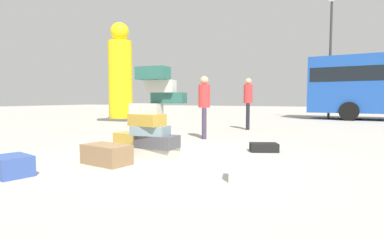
{
  "coord_description": "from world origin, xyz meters",
  "views": [
    {
      "loc": [
        2.49,
        -4.49,
        1.03
      ],
      "look_at": [
        -0.26,
        1.47,
        0.57
      ],
      "focal_mm": 28.21,
      "sensor_mm": 36.0,
      "label": 1
    }
  ],
  "objects_px": {
    "suitcase_black_right_side": "(264,147)",
    "person_bearded_onlooker": "(204,101)",
    "person_tourist_with_camera": "(248,99)",
    "suitcase_navy_behind_tower": "(12,166)",
    "lamp_post": "(331,39)",
    "suitcase_tower": "(155,120)",
    "suitcase_brown_left_side": "(107,154)",
    "suitcase_tan_foreground_far": "(130,140)",
    "yellow_dummy_statue": "(120,77)",
    "suitcase_cream_upright_blue": "(250,170)"
  },
  "relations": [
    {
      "from": "suitcase_tan_foreground_far",
      "to": "lamp_post",
      "type": "xyz_separation_m",
      "value": [
        3.78,
        11.7,
        3.91
      ]
    },
    {
      "from": "suitcase_tower",
      "to": "person_tourist_with_camera",
      "type": "bearing_deg",
      "value": 87.92
    },
    {
      "from": "suitcase_black_right_side",
      "to": "yellow_dummy_statue",
      "type": "height_order",
      "value": "yellow_dummy_statue"
    },
    {
      "from": "suitcase_tower",
      "to": "lamp_post",
      "type": "bearing_deg",
      "value": 78.1
    },
    {
      "from": "suitcase_navy_behind_tower",
      "to": "lamp_post",
      "type": "relative_size",
      "value": 0.08
    },
    {
      "from": "yellow_dummy_statue",
      "to": "lamp_post",
      "type": "distance_m",
      "value": 10.7
    },
    {
      "from": "person_bearded_onlooker",
      "to": "person_tourist_with_camera",
      "type": "distance_m",
      "value": 2.83
    },
    {
      "from": "suitcase_black_right_side",
      "to": "person_tourist_with_camera",
      "type": "relative_size",
      "value": 0.31
    },
    {
      "from": "suitcase_tan_foreground_far",
      "to": "yellow_dummy_statue",
      "type": "relative_size",
      "value": 0.15
    },
    {
      "from": "person_bearded_onlooker",
      "to": "lamp_post",
      "type": "distance_m",
      "value": 10.62
    },
    {
      "from": "suitcase_tan_foreground_far",
      "to": "suitcase_brown_left_side",
      "type": "bearing_deg",
      "value": -56.79
    },
    {
      "from": "suitcase_navy_behind_tower",
      "to": "suitcase_tan_foreground_far",
      "type": "bearing_deg",
      "value": 105.52
    },
    {
      "from": "suitcase_brown_left_side",
      "to": "lamp_post",
      "type": "xyz_separation_m",
      "value": [
        3.1,
        13.26,
        3.91
      ]
    },
    {
      "from": "person_tourist_with_camera",
      "to": "suitcase_black_right_side",
      "type": "bearing_deg",
      "value": 5.38
    },
    {
      "from": "suitcase_navy_behind_tower",
      "to": "person_bearded_onlooker",
      "type": "height_order",
      "value": "person_bearded_onlooker"
    },
    {
      "from": "suitcase_tower",
      "to": "suitcase_navy_behind_tower",
      "type": "height_order",
      "value": "suitcase_tower"
    },
    {
      "from": "suitcase_tan_foreground_far",
      "to": "lamp_post",
      "type": "height_order",
      "value": "lamp_post"
    },
    {
      "from": "suitcase_tan_foreground_far",
      "to": "suitcase_navy_behind_tower",
      "type": "bearing_deg",
      "value": -79.76
    },
    {
      "from": "suitcase_cream_upright_blue",
      "to": "person_tourist_with_camera",
      "type": "xyz_separation_m",
      "value": [
        -1.64,
        6.35,
        0.9
      ]
    },
    {
      "from": "suitcase_tan_foreground_far",
      "to": "person_bearded_onlooker",
      "type": "height_order",
      "value": "person_bearded_onlooker"
    },
    {
      "from": "person_tourist_with_camera",
      "to": "yellow_dummy_statue",
      "type": "bearing_deg",
      "value": -118.7
    },
    {
      "from": "suitcase_tan_foreground_far",
      "to": "suitcase_black_right_side",
      "type": "bearing_deg",
      "value": 22.45
    },
    {
      "from": "suitcase_brown_left_side",
      "to": "lamp_post",
      "type": "height_order",
      "value": "lamp_post"
    },
    {
      "from": "person_bearded_onlooker",
      "to": "yellow_dummy_statue",
      "type": "height_order",
      "value": "yellow_dummy_statue"
    },
    {
      "from": "suitcase_cream_upright_blue",
      "to": "lamp_post",
      "type": "xyz_separation_m",
      "value": [
        0.79,
        13.29,
        3.92
      ]
    },
    {
      "from": "suitcase_cream_upright_blue",
      "to": "suitcase_brown_left_side",
      "type": "bearing_deg",
      "value": 163.91
    },
    {
      "from": "suitcase_brown_left_side",
      "to": "suitcase_navy_behind_tower",
      "type": "bearing_deg",
      "value": -110.33
    },
    {
      "from": "suitcase_tower",
      "to": "person_bearded_onlooker",
      "type": "bearing_deg",
      "value": 94.95
    },
    {
      "from": "suitcase_brown_left_side",
      "to": "person_tourist_with_camera",
      "type": "height_order",
      "value": "person_tourist_with_camera"
    },
    {
      "from": "suitcase_tower",
      "to": "yellow_dummy_statue",
      "type": "distance_m",
      "value": 10.08
    },
    {
      "from": "suitcase_tan_foreground_far",
      "to": "suitcase_brown_left_side",
      "type": "height_order",
      "value": "suitcase_brown_left_side"
    },
    {
      "from": "suitcase_tan_foreground_far",
      "to": "suitcase_cream_upright_blue",
      "type": "relative_size",
      "value": 1.37
    },
    {
      "from": "suitcase_tower",
      "to": "person_bearded_onlooker",
      "type": "relative_size",
      "value": 0.96
    },
    {
      "from": "suitcase_navy_behind_tower",
      "to": "person_bearded_onlooker",
      "type": "bearing_deg",
      "value": 94.14
    },
    {
      "from": "suitcase_brown_left_side",
      "to": "person_tourist_with_camera",
      "type": "xyz_separation_m",
      "value": [
        0.66,
        6.32,
        0.89
      ]
    },
    {
      "from": "suitcase_tan_foreground_far",
      "to": "suitcase_brown_left_side",
      "type": "distance_m",
      "value": 1.7
    },
    {
      "from": "suitcase_tower",
      "to": "suitcase_brown_left_side",
      "type": "height_order",
      "value": "suitcase_tower"
    },
    {
      "from": "suitcase_cream_upright_blue",
      "to": "person_tourist_with_camera",
      "type": "bearing_deg",
      "value": 89.29
    },
    {
      "from": "person_tourist_with_camera",
      "to": "yellow_dummy_statue",
      "type": "relative_size",
      "value": 0.37
    },
    {
      "from": "suitcase_tower",
      "to": "person_bearded_onlooker",
      "type": "distance_m",
      "value": 2.82
    },
    {
      "from": "suitcase_tan_foreground_far",
      "to": "suitcase_black_right_side",
      "type": "distance_m",
      "value": 2.8
    },
    {
      "from": "suitcase_cream_upright_blue",
      "to": "suitcase_navy_behind_tower",
      "type": "xyz_separation_m",
      "value": [
        -2.95,
        -1.09,
        -0.01
      ]
    },
    {
      "from": "suitcase_tower",
      "to": "person_bearded_onlooker",
      "type": "height_order",
      "value": "person_bearded_onlooker"
    },
    {
      "from": "suitcase_navy_behind_tower",
      "to": "lamp_post",
      "type": "bearing_deg",
      "value": 90.05
    },
    {
      "from": "suitcase_navy_behind_tower",
      "to": "person_tourist_with_camera",
      "type": "xyz_separation_m",
      "value": [
        1.31,
        7.44,
        0.9
      ]
    },
    {
      "from": "suitcase_black_right_side",
      "to": "person_bearded_onlooker",
      "type": "height_order",
      "value": "person_bearded_onlooker"
    },
    {
      "from": "suitcase_tower",
      "to": "suitcase_brown_left_side",
      "type": "relative_size",
      "value": 2.04
    },
    {
      "from": "person_tourist_with_camera",
      "to": "suitcase_brown_left_side",
      "type": "bearing_deg",
      "value": -19.03
    },
    {
      "from": "suitcase_tower",
      "to": "lamp_post",
      "type": "relative_size",
      "value": 0.25
    },
    {
      "from": "suitcase_cream_upright_blue",
      "to": "suitcase_black_right_side",
      "type": "relative_size",
      "value": 0.96
    }
  ]
}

